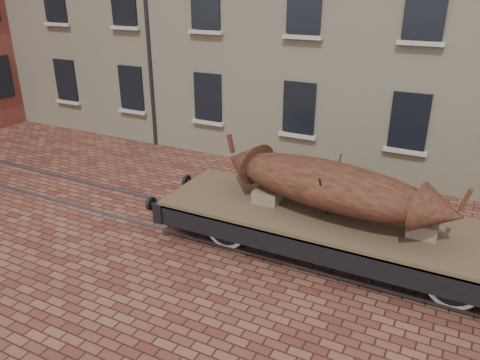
% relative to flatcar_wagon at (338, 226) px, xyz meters
% --- Properties ---
extents(ground, '(90.00, 90.00, 0.00)m').
position_rel_flatcar_wagon_xyz_m(ground, '(-0.36, 0.00, -0.89)').
color(ground, '#4D241D').
extents(rail_track, '(30.00, 1.52, 0.06)m').
position_rel_flatcar_wagon_xyz_m(rail_track, '(-0.36, 0.00, -0.86)').
color(rail_track, '#59595E').
rests_on(rail_track, ground).
extents(flatcar_wagon, '(9.43, 2.56, 1.42)m').
position_rel_flatcar_wagon_xyz_m(flatcar_wagon, '(0.00, 0.00, 0.00)').
color(flatcar_wagon, brown).
rests_on(flatcar_wagon, ground).
extents(iron_boat, '(5.72, 2.37, 1.41)m').
position_rel_flatcar_wagon_xyz_m(iron_boat, '(-0.29, -0.00, 0.97)').
color(iron_boat, brown).
rests_on(iron_boat, flatcar_wagon).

